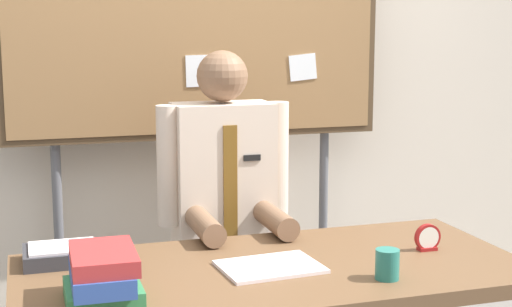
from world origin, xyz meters
The scene contains 9 objects.
back_wall centered at (0.00, 1.28, 1.35)m, with size 6.40×0.08×2.70m, color beige.
desk centered at (0.00, 0.00, 0.64)m, with size 1.69×0.79×0.72m.
person centered at (0.00, 0.64, 0.66)m, with size 0.55×0.56×1.42m.
bulletin_board centered at (0.00, 1.08, 1.54)m, with size 1.75×0.09×2.12m.
book_stack centered at (-0.58, -0.17, 0.80)m, with size 0.22×0.30×0.16m.
open_notebook centered at (-0.02, -0.02, 0.73)m, with size 0.32×0.24×0.01m, color silver.
desk_clock centered at (0.58, 0.01, 0.76)m, with size 0.10×0.04×0.10m.
coffee_mug centered at (0.30, -0.23, 0.77)m, with size 0.08×0.08×0.10m, color #267266.
paper_tray centered at (-0.67, 0.26, 0.75)m, with size 0.26×0.20×0.06m.
Camera 1 is at (-0.78, -2.29, 1.51)m, focal length 53.03 mm.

